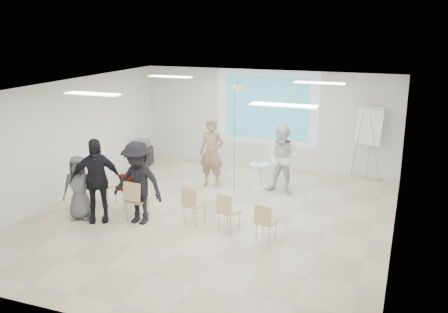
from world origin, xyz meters
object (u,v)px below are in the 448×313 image
(chair_left_inner, at_px, (135,198))
(flipchart_easel, at_px, (369,127))
(player_right, at_px, (283,156))
(chair_far_left, at_px, (102,183))
(player_left, at_px, (212,148))
(chair_right_far, at_px, (265,220))
(chair_center, at_px, (192,202))
(laptop, at_px, (138,198))
(audience_mid, at_px, (138,177))
(av_cart, at_px, (143,153))
(chair_left_mid, at_px, (132,189))
(audience_outer, at_px, (79,184))
(audience_left, at_px, (96,174))
(chair_right_inner, at_px, (227,209))
(pedestal_table, at_px, (260,174))

(chair_left_inner, relative_size, flipchart_easel, 0.46)
(player_right, distance_m, chair_far_left, 4.66)
(player_left, relative_size, flipchart_easel, 1.02)
(player_left, relative_size, chair_right_far, 2.67)
(chair_center, xyz_separation_m, laptop, (-1.25, -0.21, -0.00))
(audience_mid, relative_size, av_cart, 2.62)
(player_right, bearing_deg, chair_left_mid, -136.83)
(chair_far_left, bearing_deg, player_left, 71.10)
(chair_left_inner, height_order, audience_outer, audience_outer)
(player_left, relative_size, chair_left_inner, 2.24)
(chair_center, height_order, audience_outer, audience_outer)
(player_left, relative_size, audience_outer, 1.28)
(chair_right_far, xyz_separation_m, audience_left, (-3.86, -0.29, 0.63))
(chair_right_inner, xyz_separation_m, flipchart_easel, (2.45, 4.87, 1.04))
(player_left, bearing_deg, chair_center, -79.88)
(audience_left, bearing_deg, flipchart_easel, 16.84)
(chair_center, bearing_deg, player_right, 76.93)
(chair_center, bearing_deg, chair_far_left, -172.71)
(audience_mid, bearing_deg, flipchart_easel, 51.93)
(chair_center, height_order, laptop, chair_center)
(chair_right_inner, height_order, chair_right_far, chair_right_inner)
(player_right, bearing_deg, audience_mid, -125.53)
(chair_far_left, height_order, chair_right_inner, chair_far_left)
(player_right, height_order, chair_far_left, player_right)
(chair_left_inner, bearing_deg, chair_far_left, 159.70)
(chair_right_far, xyz_separation_m, audience_outer, (-4.32, -0.31, 0.36))
(pedestal_table, distance_m, audience_outer, 4.80)
(chair_left_inner, bearing_deg, chair_right_inner, 9.83)
(pedestal_table, relative_size, laptop, 2.05)
(chair_right_far, bearing_deg, av_cart, 151.57)
(chair_right_inner, bearing_deg, audience_outer, -154.38)
(chair_right_far, height_order, av_cart, av_cart)
(laptop, xyz_separation_m, flipchart_easel, (4.56, 4.99, 1.03))
(player_right, bearing_deg, chair_center, -113.02)
(chair_right_inner, xyz_separation_m, audience_mid, (-2.01, -0.27, 0.56))
(audience_mid, bearing_deg, player_left, 82.54)
(pedestal_table, height_order, chair_right_far, chair_right_far)
(chair_left_mid, bearing_deg, flipchart_easel, 54.24)
(player_right, height_order, chair_left_mid, player_right)
(laptop, height_order, audience_outer, audience_outer)
(audience_left, bearing_deg, audience_outer, 154.72)
(pedestal_table, bearing_deg, player_right, -11.89)
(chair_left_inner, distance_m, laptop, 0.11)
(player_left, bearing_deg, chair_far_left, -131.93)
(player_right, distance_m, chair_left_inner, 4.07)
(player_left, distance_m, chair_left_inner, 3.06)
(player_right, bearing_deg, audience_left, -132.53)
(chair_far_left, relative_size, chair_center, 1.12)
(player_right, relative_size, chair_far_left, 2.09)
(player_left, xyz_separation_m, chair_left_mid, (-1.08, -2.42, -0.52))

